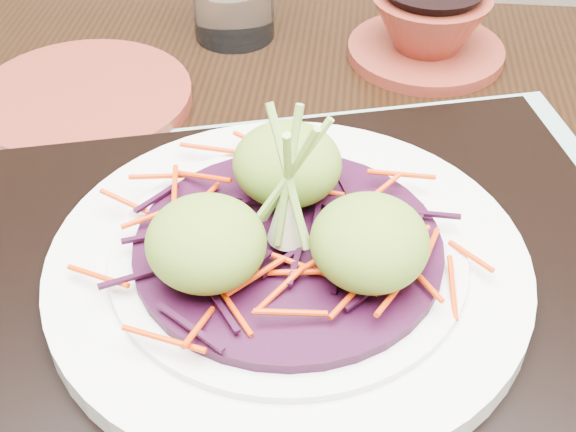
{
  "coord_description": "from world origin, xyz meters",
  "views": [
    {
      "loc": [
        -0.02,
        -0.35,
        1.16
      ],
      "look_at": [
        -0.02,
        0.02,
        0.85
      ],
      "focal_mm": 50.0,
      "sensor_mm": 36.0,
      "label": 1
    }
  ],
  "objects_px": {
    "serving_tray": "(288,288)",
    "white_plate": "(288,265)",
    "terracotta_side_plate": "(84,98)",
    "dining_table": "(268,385)",
    "terracotta_bowl_set": "(428,30)"
  },
  "relations": [
    {
      "from": "serving_tray",
      "to": "white_plate",
      "type": "height_order",
      "value": "white_plate"
    },
    {
      "from": "white_plate",
      "to": "terracotta_side_plate",
      "type": "distance_m",
      "value": 0.29
    },
    {
      "from": "dining_table",
      "to": "white_plate",
      "type": "distance_m",
      "value": 0.14
    },
    {
      "from": "dining_table",
      "to": "terracotta_bowl_set",
      "type": "distance_m",
      "value": 0.35
    },
    {
      "from": "white_plate",
      "to": "dining_table",
      "type": "bearing_deg",
      "value": 130.52
    },
    {
      "from": "dining_table",
      "to": "serving_tray",
      "type": "height_order",
      "value": "serving_tray"
    },
    {
      "from": "dining_table",
      "to": "serving_tray",
      "type": "relative_size",
      "value": 3.03
    },
    {
      "from": "white_plate",
      "to": "terracotta_bowl_set",
      "type": "distance_m",
      "value": 0.34
    },
    {
      "from": "white_plate",
      "to": "terracotta_bowl_set",
      "type": "bearing_deg",
      "value": 67.58
    },
    {
      "from": "white_plate",
      "to": "terracotta_side_plate",
      "type": "xyz_separation_m",
      "value": [
        -0.17,
        0.23,
        -0.03
      ]
    },
    {
      "from": "terracotta_side_plate",
      "to": "dining_table",
      "type": "bearing_deg",
      "value": -53.79
    },
    {
      "from": "white_plate",
      "to": "terracotta_bowl_set",
      "type": "xyz_separation_m",
      "value": [
        0.13,
        0.31,
        -0.01
      ]
    },
    {
      "from": "dining_table",
      "to": "white_plate",
      "type": "bearing_deg",
      "value": -43.53
    },
    {
      "from": "white_plate",
      "to": "serving_tray",
      "type": "bearing_deg",
      "value": -14.04
    },
    {
      "from": "serving_tray",
      "to": "terracotta_bowl_set",
      "type": "distance_m",
      "value": 0.34
    }
  ]
}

